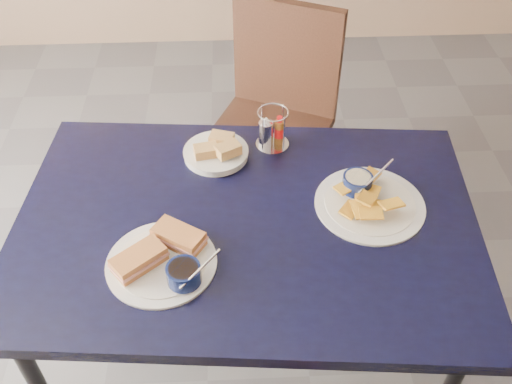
{
  "coord_description": "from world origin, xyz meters",
  "views": [
    {
      "loc": [
        -0.25,
        -1.03,
        1.94
      ],
      "look_at": [
        -0.19,
        0.14,
        0.82
      ],
      "focal_mm": 40.0,
      "sensor_mm": 36.0,
      "label": 1
    }
  ],
  "objects_px": {
    "sandwich_plate": "(164,258)",
    "bread_basket": "(217,152)",
    "plantain_plate": "(366,198)",
    "dining_table": "(246,233)",
    "chair_far": "(268,105)",
    "condiment_caddy": "(271,131)"
  },
  "relations": [
    {
      "from": "plantain_plate",
      "to": "bread_basket",
      "type": "height_order",
      "value": "plantain_plate"
    },
    {
      "from": "sandwich_plate",
      "to": "bread_basket",
      "type": "bearing_deg",
      "value": 72.58
    },
    {
      "from": "dining_table",
      "to": "plantain_plate",
      "type": "height_order",
      "value": "plantain_plate"
    },
    {
      "from": "dining_table",
      "to": "bread_basket",
      "type": "xyz_separation_m",
      "value": [
        -0.08,
        0.29,
        0.08
      ]
    },
    {
      "from": "dining_table",
      "to": "condiment_caddy",
      "type": "xyz_separation_m",
      "value": [
        0.09,
        0.34,
        0.12
      ]
    },
    {
      "from": "sandwich_plate",
      "to": "plantain_plate",
      "type": "bearing_deg",
      "value": 19.79
    },
    {
      "from": "plantain_plate",
      "to": "dining_table",
      "type": "bearing_deg",
      "value": -171.2
    },
    {
      "from": "bread_basket",
      "to": "chair_far",
      "type": "bearing_deg",
      "value": 70.14
    },
    {
      "from": "dining_table",
      "to": "condiment_caddy",
      "type": "distance_m",
      "value": 0.37
    },
    {
      "from": "chair_far",
      "to": "plantain_plate",
      "type": "distance_m",
      "value": 0.85
    },
    {
      "from": "bread_basket",
      "to": "condiment_caddy",
      "type": "relative_size",
      "value": 1.52
    },
    {
      "from": "dining_table",
      "to": "sandwich_plate",
      "type": "bearing_deg",
      "value": -145.44
    },
    {
      "from": "dining_table",
      "to": "sandwich_plate",
      "type": "distance_m",
      "value": 0.28
    },
    {
      "from": "bread_basket",
      "to": "condiment_caddy",
      "type": "bearing_deg",
      "value": 16.61
    },
    {
      "from": "dining_table",
      "to": "chair_far",
      "type": "height_order",
      "value": "chair_far"
    },
    {
      "from": "dining_table",
      "to": "condiment_caddy",
      "type": "height_order",
      "value": "condiment_caddy"
    },
    {
      "from": "sandwich_plate",
      "to": "bread_basket",
      "type": "xyz_separation_m",
      "value": [
        0.14,
        0.44,
        -0.0
      ]
    },
    {
      "from": "chair_far",
      "to": "plantain_plate",
      "type": "bearing_deg",
      "value": -73.2
    },
    {
      "from": "sandwich_plate",
      "to": "chair_far",
      "type": "bearing_deg",
      "value": 71.21
    },
    {
      "from": "chair_far",
      "to": "dining_table",
      "type": "bearing_deg",
      "value": -97.93
    },
    {
      "from": "sandwich_plate",
      "to": "bread_basket",
      "type": "distance_m",
      "value": 0.46
    },
    {
      "from": "plantain_plate",
      "to": "bread_basket",
      "type": "distance_m",
      "value": 0.5
    }
  ]
}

